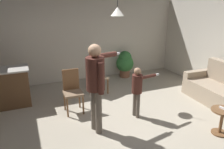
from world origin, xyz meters
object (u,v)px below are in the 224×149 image
at_px(person_adult, 96,79).
at_px(dining_chair_by_counter, 97,75).
at_px(person_child, 137,87).
at_px(kitchen_counter, 3,88).
at_px(side_table_by_couch, 222,119).
at_px(potted_plant_corner, 125,63).
at_px(dining_chair_near_wall, 72,89).
at_px(couch_floral, 221,91).
at_px(spare_remote_on_table, 223,108).

bearing_deg(person_adult, dining_chair_by_counter, 150.38).
xyz_separation_m(person_adult, person_child, (1.00, 0.20, -0.38)).
distance_m(kitchen_counter, side_table_by_couch, 4.91).
bearing_deg(dining_chair_by_counter, person_adult, 50.88).
bearing_deg(person_child, potted_plant_corner, 150.61).
xyz_separation_m(dining_chair_by_counter, dining_chair_near_wall, (-0.87, -0.79, 0.00)).
bearing_deg(couch_floral, kitchen_counter, 71.82).
height_order(kitchen_counter, spare_remote_on_table, kitchen_counter).
bearing_deg(person_adult, side_table_by_couch, 53.73).
relative_size(couch_floral, potted_plant_corner, 2.03).
xyz_separation_m(dining_chair_near_wall, potted_plant_corner, (2.21, 1.75, -0.05)).
relative_size(kitchen_counter, spare_remote_on_table, 9.69).
bearing_deg(side_table_by_couch, couch_floral, 42.23).
distance_m(couch_floral, dining_chair_by_counter, 3.25).
relative_size(dining_chair_near_wall, potted_plant_corner, 1.11).
distance_m(dining_chair_by_counter, dining_chair_near_wall, 1.18).
bearing_deg(side_table_by_couch, person_adult, 154.36).
bearing_deg(side_table_by_couch, spare_remote_on_table, 72.28).
bearing_deg(person_adult, couch_floral, 79.09).
relative_size(side_table_by_couch, dining_chair_near_wall, 0.52).
bearing_deg(potted_plant_corner, person_child, -110.42).
xyz_separation_m(person_adult, spare_remote_on_table, (2.19, -1.01, -0.55)).
relative_size(kitchen_counter, potted_plant_corner, 1.39).
xyz_separation_m(side_table_by_couch, potted_plant_corner, (-0.22, 3.80, 0.17)).
relative_size(person_child, dining_chair_by_counter, 1.15).
relative_size(dining_chair_near_wall, spare_remote_on_table, 7.69).
relative_size(person_child, dining_chair_near_wall, 1.15).
bearing_deg(kitchen_counter, couch_floral, -20.66).
xyz_separation_m(person_adult, potted_plant_corner, (1.96, 2.76, -0.59)).
distance_m(person_adult, dining_chair_near_wall, 1.17).
height_order(side_table_by_couch, person_child, person_child).
height_order(dining_chair_near_wall, spare_remote_on_table, dining_chair_near_wall).
height_order(potted_plant_corner, spare_remote_on_table, potted_plant_corner).
distance_m(side_table_by_couch, spare_remote_on_table, 0.21).
bearing_deg(person_adult, person_child, 90.47).
bearing_deg(potted_plant_corner, dining_chair_near_wall, -141.58).
xyz_separation_m(couch_floral, dining_chair_near_wall, (-3.56, 1.02, 0.21)).
bearing_deg(spare_remote_on_table, potted_plant_corner, 93.53).
xyz_separation_m(kitchen_counter, potted_plant_corner, (3.71, 0.86, 0.02)).
height_order(side_table_by_couch, dining_chair_near_wall, dining_chair_near_wall).
distance_m(kitchen_counter, potted_plant_corner, 3.81).
height_order(dining_chair_by_counter, spare_remote_on_table, dining_chair_by_counter).
bearing_deg(person_adult, dining_chair_near_wall, -176.55).
relative_size(couch_floral, kitchen_counter, 1.46).
bearing_deg(spare_remote_on_table, dining_chair_by_counter, 119.19).
xyz_separation_m(person_child, dining_chair_near_wall, (-1.25, 0.81, -0.17)).
relative_size(potted_plant_corner, spare_remote_on_table, 6.95).
bearing_deg(dining_chair_near_wall, person_child, 148.07).
bearing_deg(spare_remote_on_table, side_table_by_couch, -107.72).
bearing_deg(dining_chair_by_counter, kitchen_counter, -22.42).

